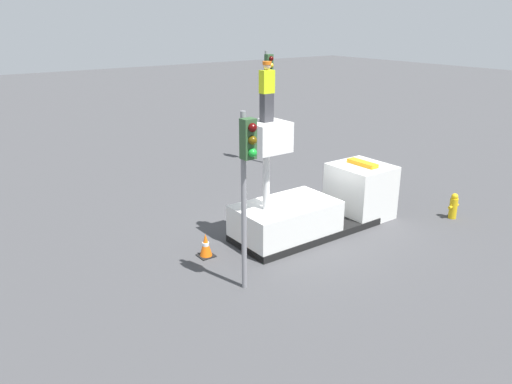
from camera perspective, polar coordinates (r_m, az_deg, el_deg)
ground_plane at (r=17.28m, az=5.75°, el=-4.62°), size 120.00×120.00×0.00m
bucket_truck at (r=17.23m, az=6.98°, el=-1.54°), size 6.16×2.07×4.06m
worker at (r=14.82m, az=1.24°, el=11.37°), size 0.40×0.26×1.75m
traffic_light_pole at (r=12.44m, az=-1.05°, el=2.74°), size 0.34×0.57×4.85m
traffic_light_across at (r=24.45m, az=1.35°, el=12.06°), size 0.34×0.57×5.50m
fire_hydrant at (r=19.60m, az=21.63°, el=-1.51°), size 0.52×0.28×0.96m
traffic_cone_rear at (r=15.49m, az=-5.77°, el=-6.11°), size 0.48×0.48×0.75m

